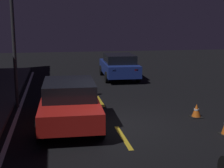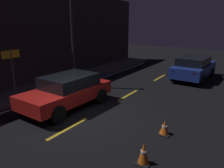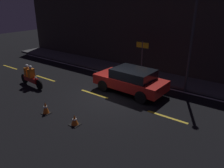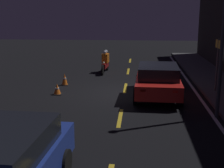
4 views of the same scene
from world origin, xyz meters
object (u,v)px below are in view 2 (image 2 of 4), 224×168
(sedan_blue, at_px, (194,67))
(shop_sign, at_px, (12,64))
(street_lamp, at_px, (72,31))
(traffic_cone_near, at_px, (144,154))
(traffic_cone_mid, at_px, (165,128))
(taxi_red, at_px, (68,90))

(sedan_blue, distance_m, shop_sign, 11.12)
(sedan_blue, relative_size, street_lamp, 0.79)
(traffic_cone_near, height_order, traffic_cone_mid, traffic_cone_near)
(traffic_cone_mid, bearing_deg, sedan_blue, 7.15)
(sedan_blue, xyz_separation_m, traffic_cone_near, (-10.31, -1.15, -0.50))
(traffic_cone_mid, height_order, shop_sign, shop_sign)
(traffic_cone_near, bearing_deg, street_lamp, 55.53)
(traffic_cone_near, distance_m, street_lamp, 8.52)
(shop_sign, height_order, street_lamp, street_lamp)
(sedan_blue, height_order, traffic_cone_mid, sedan_blue)
(taxi_red, height_order, sedan_blue, sedan_blue)
(traffic_cone_mid, distance_m, shop_sign, 7.44)
(traffic_cone_near, xyz_separation_m, traffic_cone_mid, (1.87, 0.09, -0.06))
(shop_sign, bearing_deg, sedan_blue, -33.91)
(sedan_blue, height_order, traffic_cone_near, sedan_blue)
(sedan_blue, xyz_separation_m, shop_sign, (-9.19, 6.18, 1.02))
(taxi_red, height_order, traffic_cone_mid, taxi_red)
(taxi_red, bearing_deg, traffic_cone_near, 69.40)
(sedan_blue, xyz_separation_m, street_lamp, (-5.79, 5.44, 2.43))
(taxi_red, relative_size, traffic_cone_near, 6.93)
(traffic_cone_mid, bearing_deg, taxi_red, 89.12)
(shop_sign, xyz_separation_m, street_lamp, (3.40, -0.73, 1.41))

